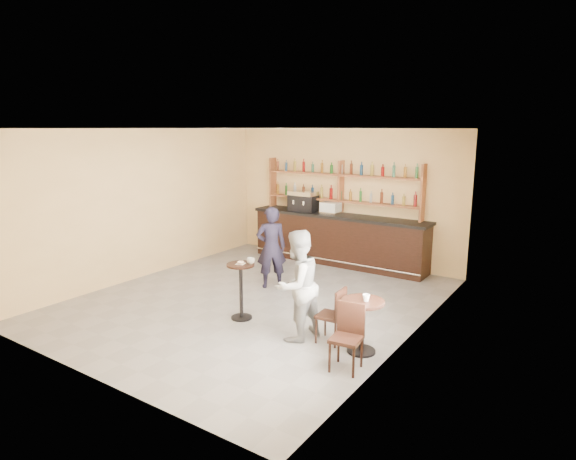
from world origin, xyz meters
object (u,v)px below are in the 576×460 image
Objects in this scene: pastry_case at (331,208)px; cafe_table at (362,326)px; pedestal_table at (241,291)px; patron_second at (297,285)px; chair_west at (330,315)px; man_main at (271,247)px; chair_south at (346,338)px; bar_counter at (338,239)px; espresso_machine at (303,201)px.

pastry_case is 4.95m from cafe_table.
pedestal_table is 2.26m from cafe_table.
patron_second is (1.22, -0.14, 0.37)m from pedestal_table.
man_main is at bearing -129.13° from chair_west.
pastry_case is 0.57× the size of cafe_table.
man_main reaches higher than chair_west.
chair_west is (2.20, -3.96, -0.90)m from pastry_case.
cafe_table is at bearing -0.46° from pedestal_table.
pastry_case is 4.62m from chair_west.
chair_south is 1.26m from patron_second.
chair_south is at bearing -60.80° from bar_counter.
bar_counter is at bearing -157.09° from chair_west.
man_main reaches higher than cafe_table.
cafe_table is at bearing 81.19° from chair_west.
cafe_table is at bearing 108.48° from patron_second.
chair_west is at bearing -57.95° from espresso_machine.
pedestal_table is 1.71m from chair_west.
pastry_case is at bearing 114.19° from chair_south.
espresso_machine reaches higher than cafe_table.
pedestal_table is 2.39m from chair_south.
man_main is 2.11× the size of cafe_table.
pedestal_table is at bearing -85.00° from patron_second.
chair_south is (2.87, -2.27, -0.38)m from man_main.
chair_south is (0.05, -0.60, 0.06)m from cafe_table.
bar_counter reaches higher than chair_west.
pedestal_table is 1.29m from patron_second.
pastry_case is at bearing -154.56° from chair_west.
bar_counter is 5.60× the size of cafe_table.
bar_counter is 4.57× the size of pedestal_table.
pastry_case is 5.46m from chair_south.
espresso_machine is 0.78× the size of chair_west.
man_main is at bearing -78.08° from espresso_machine.
chair_west is at bearing 1.06° from pedestal_table.
patron_second reaches higher than pedestal_table.
pedestal_table is at bearing -92.55° from chair_west.
pastry_case is 0.49× the size of chair_south.
pedestal_table is at bearing 157.95° from chair_south.
bar_counter is 2.58× the size of patron_second.
bar_counter is at bearing -4.85° from espresso_machine.
chair_west is (-0.55, 0.05, 0.04)m from cafe_table.
pedestal_table is at bearing 65.07° from man_main.
espresso_machine is at bearing 176.80° from pastry_case.
cafe_table is 1.15m from patron_second.
bar_counter is at bearing 112.12° from chair_south.
man_main is at bearing -97.10° from bar_counter.
patron_second is at bearing 91.28° from man_main.
pedestal_table is (0.48, -3.99, -0.85)m from pastry_case.
chair_south is (3.57, -4.61, -0.99)m from espresso_machine.
chair_south is at bearing 98.19° from man_main.
man_main reaches higher than bar_counter.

